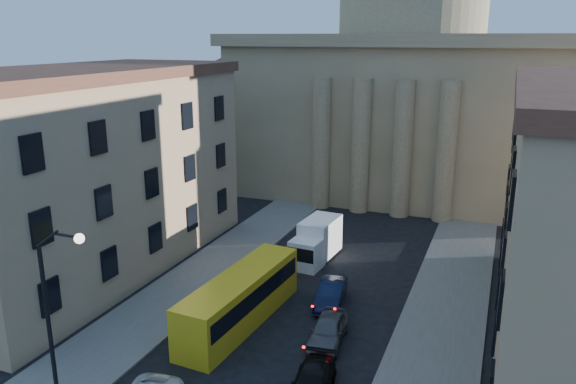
{
  "coord_description": "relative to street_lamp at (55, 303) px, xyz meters",
  "views": [
    {
      "loc": [
        11.03,
        -9.32,
        16.76
      ],
      "look_at": [
        -0.24,
        19.22,
        8.23
      ],
      "focal_mm": 35.0,
      "sensor_mm": 36.0,
      "label": 1
    }
  ],
  "objects": [
    {
      "name": "sidewalk_right",
      "position": [
        15.47,
        10.0,
        -5.21
      ],
      "size": [
        5.0,
        60.0,
        0.15
      ],
      "primitive_type": "cube",
      "color": "#5E5C56",
      "rests_on": "ground"
    },
    {
      "name": "street_lamp",
      "position": [
        0.0,
        0.0,
        0.0
      ],
      "size": [
        2.62,
        0.44,
        8.83
      ],
      "color": "black",
      "rests_on": "ground"
    },
    {
      "name": "sidewalk_left",
      "position": [
        -1.53,
        10.0,
        -5.21
      ],
      "size": [
        5.0,
        60.0,
        0.15
      ],
      "primitive_type": "cube",
      "color": "#5E5C56",
      "rests_on": "ground"
    },
    {
      "name": "car_right_distant",
      "position": [
        8.42,
        14.47,
        -4.54
      ],
      "size": [
        2.16,
        4.69,
        1.49
      ],
      "primitive_type": "imported",
      "rotation": [
        0.0,
        0.0,
        0.13
      ],
      "color": "black",
      "rests_on": "ground"
    },
    {
      "name": "car_right_mid",
      "position": [
        10.47,
        4.93,
        -4.62
      ],
      "size": [
        2.43,
        4.79,
        1.33
      ],
      "primitive_type": "imported",
      "rotation": [
        0.0,
        0.0,
        0.13
      ],
      "color": "black",
      "rests_on": "ground"
    },
    {
      "name": "church",
      "position": [
        6.97,
        47.47,
        6.59
      ],
      "size": [
        68.02,
        28.76,
        36.6
      ],
      "color": "olive",
      "rests_on": "ground"
    },
    {
      "name": "box_truck",
      "position": [
        5.1,
        21.25,
        -3.82
      ],
      "size": [
        2.64,
        5.78,
        3.09
      ],
      "rotation": [
        0.0,
        0.0,
        -0.08
      ],
      "color": "white",
      "rests_on": "ground"
    },
    {
      "name": "building_left",
      "position": [
        -10.03,
        14.0,
        2.14
      ],
      "size": [
        11.6,
        26.6,
        14.7
      ],
      "color": "tan",
      "rests_on": "ground"
    },
    {
      "name": "city_bus",
      "position": [
        4.07,
        10.18,
        -3.64
      ],
      "size": [
        3.22,
        11.02,
        3.06
      ],
      "rotation": [
        0.0,
        0.0,
        -0.07
      ],
      "color": "gold",
      "rests_on": "ground"
    },
    {
      "name": "car_right_far",
      "position": [
        9.66,
        9.96,
        -4.51
      ],
      "size": [
        2.21,
        4.67,
        1.54
      ],
      "primitive_type": "imported",
      "rotation": [
        0.0,
        0.0,
        0.09
      ],
      "color": "#4C4C51",
      "rests_on": "ground"
    }
  ]
}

